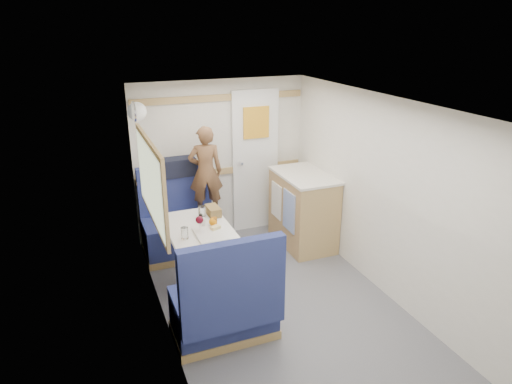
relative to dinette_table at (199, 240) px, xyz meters
name	(u,v)px	position (x,y,z in m)	size (l,w,h in m)	color
floor	(299,329)	(0.65, -1.00, -0.57)	(4.50, 4.50, 0.00)	#515156
ceiling	(307,111)	(0.65, -1.00, 1.43)	(4.50, 4.50, 0.00)	silver
wall_back	(221,159)	(0.65, 1.25, 0.43)	(2.20, 0.02, 2.00)	silver
wall_left	(172,254)	(-0.45, -1.00, 0.43)	(0.02, 4.50, 2.00)	silver
wall_right	(409,212)	(1.75, -1.00, 0.43)	(0.02, 4.50, 2.00)	silver
oak_trim_low	(222,171)	(0.65, 1.23, 0.28)	(2.15, 0.02, 0.08)	#A27B49
oak_trim_high	(220,98)	(0.65, 1.23, 1.21)	(2.15, 0.02, 0.08)	#A27B49
side_window	(150,181)	(-0.43, 0.00, 0.68)	(0.04, 1.30, 0.72)	#B0B99D
rear_door	(255,159)	(1.10, 1.22, 0.41)	(0.62, 0.12, 1.86)	white
dinette_table	(199,240)	(0.00, 0.00, 0.00)	(0.62, 0.92, 0.72)	white
bench_far	(181,230)	(0.00, 0.86, -0.27)	(0.90, 0.59, 1.05)	navy
bench_near	(226,309)	(0.00, -0.86, -0.27)	(0.90, 0.59, 1.05)	navy
ledge	(173,178)	(0.00, 1.12, 0.31)	(0.90, 0.14, 0.04)	#A27B49
dome_light	(137,112)	(-0.39, 0.85, 1.18)	(0.20, 0.20, 0.20)	white
galley_counter	(303,209)	(1.47, 0.55, -0.10)	(0.57, 0.92, 0.92)	#A27B49
person	(206,172)	(0.33, 0.85, 0.43)	(0.40, 0.26, 1.09)	brown
duffel_bag	(176,167)	(0.04, 1.12, 0.44)	(0.45, 0.21, 0.21)	black
tray	(211,234)	(0.06, -0.24, 0.16)	(0.28, 0.37, 0.02)	white
orange_fruit	(213,222)	(0.13, -0.08, 0.21)	(0.08, 0.08, 0.08)	#D86509
cheese_block	(215,228)	(0.13, -0.17, 0.19)	(0.09, 0.06, 0.03)	#D5C97B
wine_glass	(199,221)	(-0.02, -0.14, 0.28)	(0.08, 0.08, 0.17)	white
tumbler_left	(185,233)	(-0.19, -0.22, 0.21)	(0.07, 0.07, 0.11)	white
tumbler_right	(202,212)	(0.10, 0.21, 0.21)	(0.07, 0.07, 0.12)	white
beer_glass	(214,222)	(0.15, -0.07, 0.20)	(0.06, 0.06, 0.09)	#925315
pepper_grinder	(201,219)	(0.05, 0.06, 0.20)	(0.04, 0.04, 0.10)	black
salt_grinder	(203,223)	(0.05, -0.04, 0.20)	(0.04, 0.04, 0.10)	silver
bread_loaf	(213,211)	(0.22, 0.22, 0.20)	(0.12, 0.22, 0.09)	brown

